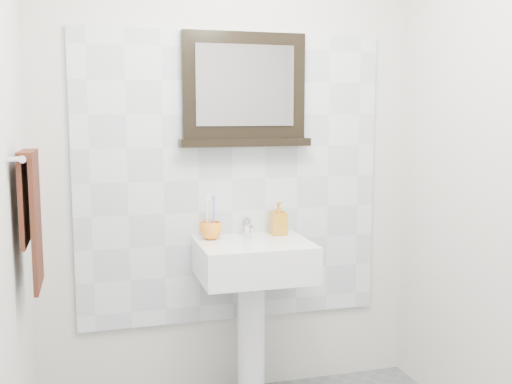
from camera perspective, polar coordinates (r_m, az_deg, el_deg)
back_wall at (r=3.12m, az=-2.36°, el=3.11°), size 2.00×0.01×2.50m
splashback at (r=3.11m, az=-2.30°, el=1.25°), size 1.60×0.02×1.50m
pedestal_sink at (r=3.01m, az=-0.24°, el=-8.14°), size 0.55×0.44×0.96m
toothbrush_cup at (r=3.02m, az=-4.34°, el=-3.68°), size 0.14×0.14×0.09m
toothbrushes at (r=3.00m, az=-4.37°, el=-2.21°), size 0.05×0.04×0.21m
soap_dispenser at (r=3.12m, az=2.14°, el=-2.51°), size 0.08×0.08×0.17m
framed_mirror at (r=3.08m, az=-1.13°, el=9.46°), size 0.68×0.11×0.57m
towel_bar at (r=2.51m, az=-21.01°, el=3.25°), size 0.07×0.40×0.03m
hand_towel at (r=2.53m, az=-20.63°, el=-1.50°), size 0.06×0.30×0.55m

